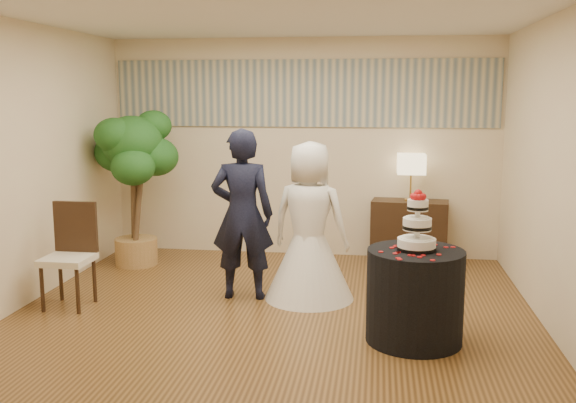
# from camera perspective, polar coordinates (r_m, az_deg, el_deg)

# --- Properties ---
(floor) EXTENTS (5.00, 5.00, 0.00)m
(floor) POSITION_cam_1_polar(r_m,az_deg,el_deg) (6.18, -1.46, -10.24)
(floor) COLOR brown
(floor) RESTS_ON ground
(ceiling) EXTENTS (5.00, 5.00, 0.00)m
(ceiling) POSITION_cam_1_polar(r_m,az_deg,el_deg) (5.86, -1.58, 16.48)
(ceiling) COLOR white
(ceiling) RESTS_ON wall_back
(wall_back) EXTENTS (5.00, 0.06, 2.80)m
(wall_back) POSITION_cam_1_polar(r_m,az_deg,el_deg) (8.32, 1.35, 4.77)
(wall_back) COLOR beige
(wall_back) RESTS_ON ground
(wall_front) EXTENTS (5.00, 0.06, 2.80)m
(wall_front) POSITION_cam_1_polar(r_m,az_deg,el_deg) (3.45, -8.44, -2.12)
(wall_front) COLOR beige
(wall_front) RESTS_ON ground
(wall_left) EXTENTS (0.06, 5.00, 2.80)m
(wall_left) POSITION_cam_1_polar(r_m,az_deg,el_deg) (6.74, -23.01, 2.89)
(wall_left) COLOR beige
(wall_left) RESTS_ON ground
(wall_right) EXTENTS (0.06, 5.00, 2.80)m
(wall_right) POSITION_cam_1_polar(r_m,az_deg,el_deg) (5.98, 22.86, 2.15)
(wall_right) COLOR beige
(wall_right) RESTS_ON ground
(mural_border) EXTENTS (4.90, 0.02, 0.85)m
(mural_border) POSITION_cam_1_polar(r_m,az_deg,el_deg) (8.27, 1.35, 9.59)
(mural_border) COLOR #97998A
(mural_border) RESTS_ON wall_back
(groom) EXTENTS (0.67, 0.47, 1.76)m
(groom) POSITION_cam_1_polar(r_m,az_deg,el_deg) (6.56, -4.08, -1.15)
(groom) COLOR black
(groom) RESTS_ON floor
(bride) EXTENTS (1.11, 1.11, 1.63)m
(bride) POSITION_cam_1_polar(r_m,az_deg,el_deg) (6.53, 1.93, -1.75)
(bride) COLOR white
(bride) RESTS_ON floor
(cake_table) EXTENTS (0.83, 0.83, 0.80)m
(cake_table) POSITION_cam_1_polar(r_m,az_deg,el_deg) (5.60, 11.20, -8.23)
(cake_table) COLOR black
(cake_table) RESTS_ON floor
(wedding_cake) EXTENTS (0.33, 0.33, 0.51)m
(wedding_cake) POSITION_cam_1_polar(r_m,az_deg,el_deg) (5.44, 11.42, -1.62)
(wedding_cake) COLOR white
(wedding_cake) RESTS_ON cake_table
(console) EXTENTS (0.97, 0.51, 0.78)m
(console) POSITION_cam_1_polar(r_m,az_deg,el_deg) (8.20, 10.73, -2.61)
(console) COLOR black
(console) RESTS_ON floor
(table_lamp) EXTENTS (0.34, 0.34, 0.58)m
(table_lamp) POSITION_cam_1_polar(r_m,az_deg,el_deg) (8.09, 10.87, 2.11)
(table_lamp) COLOR #D3BD8B
(table_lamp) RESTS_ON console
(ficus_tree) EXTENTS (1.30, 1.30, 1.94)m
(ficus_tree) POSITION_cam_1_polar(r_m,az_deg,el_deg) (8.03, -13.54, 1.24)
(ficus_tree) COLOR #20561D
(ficus_tree) RESTS_ON floor
(side_chair) EXTENTS (0.47, 0.49, 1.03)m
(side_chair) POSITION_cam_1_polar(r_m,az_deg,el_deg) (6.68, -19.03, -4.64)
(side_chair) COLOR black
(side_chair) RESTS_ON floor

